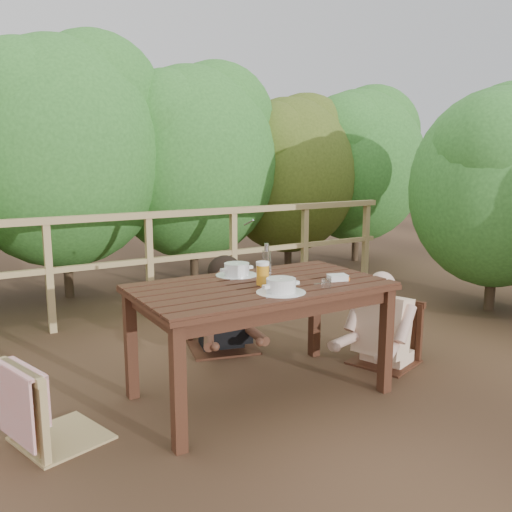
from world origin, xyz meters
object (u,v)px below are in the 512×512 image
chair_right (386,306)px  bottle (266,263)px  woman (220,276)px  beer_glass (263,274)px  diner_right (390,286)px  tumbler (326,285)px  chair_left (57,362)px  table (260,341)px  butter_tub (337,279)px  chair_far (222,285)px  soup_near (281,286)px  soup_far (237,270)px

chair_right → bottle: size_ratio=3.47×
woman → beer_glass: (-0.19, -0.95, 0.21)m
diner_right → tumbler: 0.89m
chair_left → woman: 1.65m
table → butter_tub: bearing=-20.8°
chair_right → butter_tub: size_ratio=7.17×
tumbler → butter_tub: size_ratio=0.59×
table → chair_far: size_ratio=1.49×
table → chair_right: chair_right is taller
table → bottle: size_ratio=6.18×
table → butter_tub: (0.47, -0.18, 0.39)m
chair_left → beer_glass: bearing=-111.4°
chair_left → beer_glass: chair_left is taller
soup_near → tumbler: (0.29, -0.06, -0.01)m
woman → diner_right: size_ratio=1.01×
chair_right → diner_right: bearing=71.2°
soup_near → soup_far: 0.54m
butter_tub → tumbler: bearing=-129.8°
woman → butter_tub: 1.14m
soup_near → beer_glass: (0.01, 0.22, 0.03)m
chair_left → soup_far: size_ratio=3.12×
soup_near → tumbler: 0.29m
chair_left → chair_far: bearing=-76.4°
chair_left → soup_far: chair_left is taller
diner_right → soup_near: diner_right is taller
table → soup_near: 0.48m
chair_far → butter_tub: 1.13m
chair_left → tumbler: 1.57m
chair_far → chair_right: bearing=-31.6°
table → soup_far: 0.50m
chair_far → soup_near: size_ratio=3.58×
chair_left → diner_right: diner_right is taller
soup_far → butter_tub: 0.67m
chair_far → butter_tub: (0.28, -1.08, 0.22)m
chair_far → chair_right: (0.88, -0.91, -0.08)m
soup_near → woman: bearing=80.2°
chair_far → soup_near: bearing=-85.7°
chair_left → bottle: size_ratio=3.52×
soup_far → tumbler: soup_far is taller
bottle → tumbler: bottle is taller
soup_near → bottle: bearing=72.5°
beer_glass → chair_left: bearing=175.4°
table → butter_tub: size_ratio=12.77×
soup_far → bottle: (0.09, -0.22, 0.08)m
beer_glass → tumbler: bearing=-44.9°
soup_near → bottle: size_ratio=1.16×
beer_glass → bottle: bearing=48.1°
soup_near → diner_right: bearing=12.0°
table → soup_far: bearing=90.4°
chair_right → diner_right: size_ratio=0.75×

